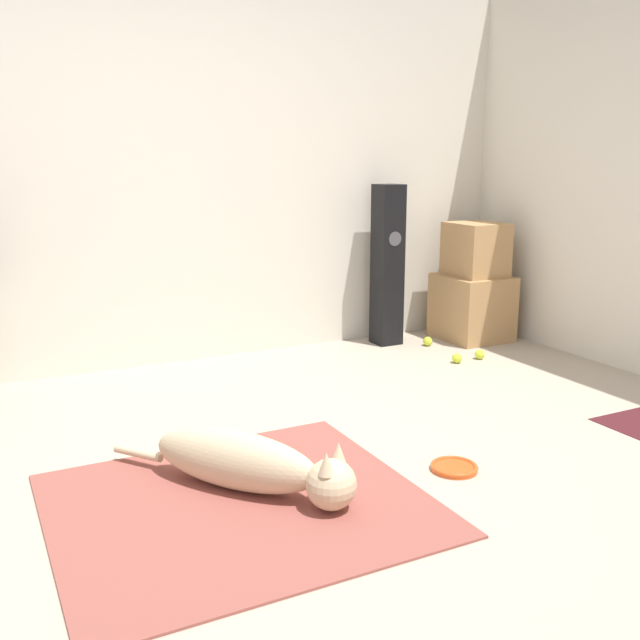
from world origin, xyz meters
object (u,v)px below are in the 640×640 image
(cardboard_box_upper, at_px, (476,249))
(floor_speaker, at_px, (387,266))
(cardboard_box_lower, at_px, (472,307))
(tennis_ball_by_boxes, at_px, (457,358))
(dog, at_px, (250,463))
(frisbee, at_px, (454,467))
(tennis_ball_loose_on_carpet, at_px, (480,354))
(tennis_ball_near_speaker, at_px, (428,341))

(cardboard_box_upper, xyz_separation_m, floor_speaker, (-0.65, 0.18, -0.10))
(cardboard_box_lower, height_order, tennis_ball_by_boxes, cardboard_box_lower)
(tennis_ball_by_boxes, bearing_deg, dog, -149.34)
(cardboard_box_upper, height_order, tennis_ball_by_boxes, cardboard_box_upper)
(cardboard_box_lower, xyz_separation_m, floor_speaker, (-0.64, 0.17, 0.33))
(dog, xyz_separation_m, tennis_ball_by_boxes, (1.91, 1.13, -0.10))
(cardboard_box_lower, distance_m, floor_speaker, 0.74)
(floor_speaker, bearing_deg, tennis_ball_by_boxes, -78.04)
(tennis_ball_by_boxes, bearing_deg, cardboard_box_lower, 44.11)
(floor_speaker, relative_size, tennis_ball_by_boxes, 17.35)
(floor_speaker, bearing_deg, cardboard_box_upper, -15.12)
(frisbee, distance_m, tennis_ball_by_boxes, 1.69)
(floor_speaker, distance_m, tennis_ball_loose_on_carpet, 0.91)
(tennis_ball_by_boxes, bearing_deg, floor_speaker, 101.96)
(tennis_ball_by_boxes, bearing_deg, tennis_ball_near_speaker, 79.24)
(tennis_ball_loose_on_carpet, bearing_deg, floor_speaker, 117.01)
(tennis_ball_near_speaker, height_order, tennis_ball_loose_on_carpet, same)
(cardboard_box_lower, bearing_deg, cardboard_box_upper, -38.36)
(floor_speaker, relative_size, tennis_ball_near_speaker, 17.35)
(tennis_ball_loose_on_carpet, bearing_deg, frisbee, -132.74)
(dog, height_order, tennis_ball_near_speaker, dog)
(cardboard_box_upper, distance_m, tennis_ball_by_boxes, 0.95)
(dog, relative_size, cardboard_box_lower, 1.92)
(cardboard_box_lower, xyz_separation_m, tennis_ball_by_boxes, (-0.50, -0.49, -0.21))
(cardboard_box_upper, height_order, tennis_ball_loose_on_carpet, cardboard_box_upper)
(cardboard_box_upper, bearing_deg, tennis_ball_loose_on_carpet, -123.51)
(frisbee, bearing_deg, dog, 167.06)
(tennis_ball_loose_on_carpet, bearing_deg, cardboard_box_upper, 56.49)
(dog, distance_m, tennis_ball_near_speaker, 2.55)
(floor_speaker, xyz_separation_m, tennis_ball_near_speaker, (0.23, -0.21, -0.54))
(tennis_ball_near_speaker, bearing_deg, cardboard_box_lower, 4.85)
(dog, height_order, cardboard_box_lower, cardboard_box_lower)
(frisbee, height_order, tennis_ball_loose_on_carpet, tennis_ball_loose_on_carpet)
(dog, bearing_deg, tennis_ball_loose_on_carpet, 28.41)
(frisbee, distance_m, tennis_ball_loose_on_carpet, 1.82)
(cardboard_box_lower, bearing_deg, frisbee, -130.34)
(frisbee, xyz_separation_m, floor_speaker, (0.90, 1.99, 0.56))
(dog, distance_m, tennis_ball_by_boxes, 2.22)
(dog, bearing_deg, floor_speaker, 45.36)
(cardboard_box_lower, height_order, floor_speaker, floor_speaker)
(cardboard_box_lower, relative_size, tennis_ball_by_boxes, 7.54)
(dog, xyz_separation_m, cardboard_box_upper, (2.41, 1.61, 0.54))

